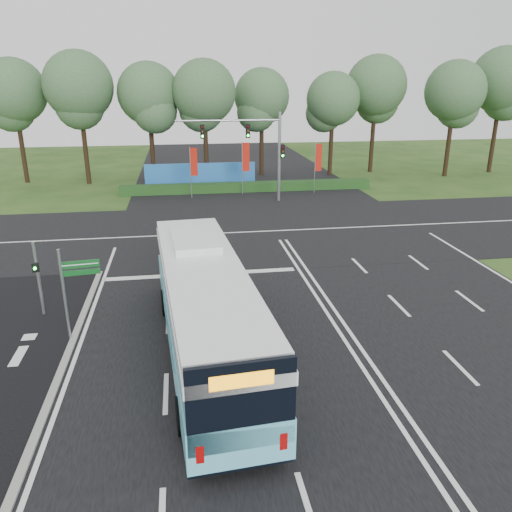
{
  "coord_description": "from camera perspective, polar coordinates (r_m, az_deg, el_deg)",
  "views": [
    {
      "loc": [
        -5.81,
        -18.55,
        9.28
      ],
      "look_at": [
        -2.68,
        2.0,
        1.94
      ],
      "focal_mm": 35.0,
      "sensor_mm": 36.0,
      "label": 1
    }
  ],
  "objects": [
    {
      "name": "kerb_strip",
      "position": [
        18.58,
        -21.22,
        -11.78
      ],
      "size": [
        0.25,
        18.0,
        0.12
      ],
      "primitive_type": "cube",
      "color": "gray",
      "rests_on": "ground"
    },
    {
      "name": "traffic_light_gantry",
      "position": [
        39.78,
        0.11,
        12.78
      ],
      "size": [
        8.41,
        0.28,
        7.0
      ],
      "color": "gray",
      "rests_on": "ground"
    },
    {
      "name": "road_main",
      "position": [
        21.53,
        7.92,
        -6.24
      ],
      "size": [
        20.0,
        120.0,
        0.04
      ],
      "primitive_type": "cube",
      "color": "black",
      "rests_on": "ground"
    },
    {
      "name": "street_sign",
      "position": [
        19.44,
        -20.27,
        -2.86
      ],
      "size": [
        1.4,
        0.24,
        3.62
      ],
      "rotation": [
        0.0,
        0.0,
        0.12
      ],
      "color": "gray",
      "rests_on": "ground"
    },
    {
      "name": "eucalyptus_row",
      "position": [
        50.31,
        2.56,
        18.47
      ],
      "size": [
        53.53,
        9.58,
        12.61
      ],
      "color": "black",
      "rests_on": "ground"
    },
    {
      "name": "road_cross",
      "position": [
        32.44,
        2.03,
        2.85
      ],
      "size": [
        120.0,
        14.0,
        0.05
      ],
      "primitive_type": "cube",
      "color": "black",
      "rests_on": "ground"
    },
    {
      "name": "banner_flag_mid",
      "position": [
        42.87,
        -1.27,
        10.9
      ],
      "size": [
        0.66,
        0.07,
        4.47
      ],
      "rotation": [
        0.0,
        0.0,
        -0.01
      ],
      "color": "gray",
      "rests_on": "ground"
    },
    {
      "name": "banner_flag_right",
      "position": [
        43.64,
        7.06,
        10.79
      ],
      "size": [
        0.63,
        0.16,
        4.31
      ],
      "rotation": [
        0.0,
        0.0,
        0.19
      ],
      "color": "gray",
      "rests_on": "ground"
    },
    {
      "name": "blue_hoarding",
      "position": [
        46.31,
        -6.36,
        9.15
      ],
      "size": [
        10.0,
        0.3,
        2.2
      ],
      "primitive_type": "cube",
      "color": "#2061AE",
      "rests_on": "ground"
    },
    {
      "name": "pedestrian_signal",
      "position": [
        22.11,
        -23.65,
        -2.18
      ],
      "size": [
        0.28,
        0.41,
        3.21
      ],
      "rotation": [
        0.0,
        0.0,
        0.16
      ],
      "color": "gray",
      "rests_on": "ground"
    },
    {
      "name": "hedge",
      "position": [
        44.34,
        -0.96,
        7.89
      ],
      "size": [
        22.0,
        1.2,
        0.8
      ],
      "primitive_type": "cube",
      "color": "#193D16",
      "rests_on": "ground"
    },
    {
      "name": "banner_flag_left",
      "position": [
        41.68,
        -7.2,
        10.3
      ],
      "size": [
        0.61,
        0.21,
        4.22
      ],
      "rotation": [
        0.0,
        0.0,
        -0.28
      ],
      "color": "gray",
      "rests_on": "ground"
    },
    {
      "name": "city_bus",
      "position": [
        17.45,
        -5.8,
        -5.92
      ],
      "size": [
        3.63,
        12.85,
        3.64
      ],
      "rotation": [
        0.0,
        0.0,
        0.08
      ],
      "color": "#62CAE3",
      "rests_on": "ground"
    },
    {
      "name": "ground",
      "position": [
        21.54,
        7.92,
        -6.28
      ],
      "size": [
        120.0,
        120.0,
        0.0
      ],
      "primitive_type": "plane",
      "color": "#234617",
      "rests_on": "ground"
    }
  ]
}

